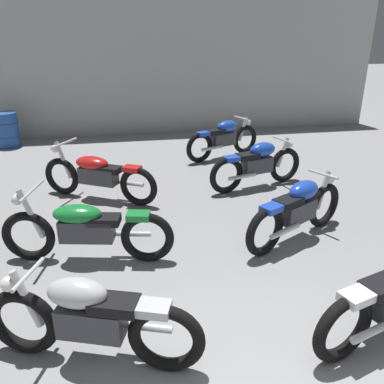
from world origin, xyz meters
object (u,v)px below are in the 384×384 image
at_px(motorcycle_left_row_1, 86,229).
at_px(motorcycle_left_row_2, 98,175).
at_px(motorcycle_right_row_3, 224,138).
at_px(oil_drum, 7,130).
at_px(motorcycle_right_row_1, 298,209).
at_px(motorcycle_left_row_0, 90,318).
at_px(motorcycle_right_row_2, 258,164).

xyz_separation_m(motorcycle_left_row_1, motorcycle_left_row_2, (0.08, 1.97, 0.00)).
relative_size(motorcycle_right_row_3, oil_drum, 2.19).
bearing_deg(motorcycle_left_row_2, motorcycle_right_row_1, -35.15).
bearing_deg(oil_drum, motorcycle_left_row_2, -58.63).
relative_size(motorcycle_left_row_2, motorcycle_right_row_3, 1.04).
bearing_deg(motorcycle_left_row_0, motorcycle_right_row_1, 32.96).
xyz_separation_m(motorcycle_left_row_1, motorcycle_right_row_3, (2.80, 3.93, 0.01)).
height_order(motorcycle_left_row_2, motorcycle_right_row_2, motorcycle_left_row_2).
relative_size(motorcycle_right_row_2, motorcycle_right_row_3, 1.03).
bearing_deg(motorcycle_left_row_1, motorcycle_right_row_2, 34.52).
relative_size(motorcycle_left_row_0, oil_drum, 2.23).
bearing_deg(motorcycle_left_row_0, motorcycle_right_row_3, 64.70).
distance_m(motorcycle_left_row_2, motorcycle_right_row_1, 3.36).
distance_m(motorcycle_left_row_2, oil_drum, 4.50).
bearing_deg(motorcycle_left_row_2, motorcycle_left_row_1, -92.20).
relative_size(motorcycle_right_row_1, oil_drum, 2.10).
distance_m(motorcycle_right_row_1, motorcycle_right_row_3, 3.89).
relative_size(motorcycle_left_row_1, motorcycle_right_row_2, 1.11).
xyz_separation_m(motorcycle_left_row_0, motorcycle_right_row_2, (2.80, 3.73, 0.00)).
relative_size(motorcycle_left_row_0, motorcycle_right_row_1, 1.06).
distance_m(motorcycle_right_row_1, oil_drum, 7.70).
height_order(motorcycle_right_row_1, oil_drum, motorcycle_right_row_1).
distance_m(motorcycle_left_row_0, motorcycle_left_row_1, 1.71).
bearing_deg(motorcycle_right_row_3, motorcycle_left_row_2, -144.39).
bearing_deg(motorcycle_right_row_2, motorcycle_right_row_3, 94.23).
relative_size(motorcycle_left_row_0, motorcycle_right_row_2, 0.98).
distance_m(motorcycle_left_row_1, motorcycle_right_row_1, 2.83).
bearing_deg(motorcycle_left_row_0, motorcycle_right_row_2, 53.08).
bearing_deg(motorcycle_right_row_1, motorcycle_right_row_3, 90.33).
xyz_separation_m(motorcycle_right_row_1, motorcycle_right_row_3, (-0.02, 3.89, 0.00)).
xyz_separation_m(motorcycle_left_row_0, motorcycle_left_row_2, (-0.07, 3.68, -0.01)).
xyz_separation_m(motorcycle_right_row_1, oil_drum, (-5.09, 5.78, -0.03)).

